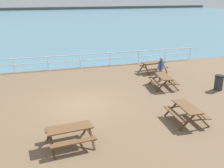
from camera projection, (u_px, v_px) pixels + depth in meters
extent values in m
cube|color=brown|center=(82.00, 107.00, 14.57)|extent=(30.00, 24.00, 0.20)
cube|color=teal|center=(41.00, 20.00, 62.45)|extent=(142.00, 90.00, 0.01)
cube|color=#4C4C47|center=(37.00, 10.00, 101.50)|extent=(142.00, 6.00, 1.80)
cube|color=white|center=(64.00, 56.00, 21.24)|extent=(23.00, 0.06, 0.06)
cube|color=white|center=(64.00, 62.00, 21.39)|extent=(23.00, 0.05, 0.05)
cylinder|color=white|center=(14.00, 66.00, 20.38)|extent=(0.07, 0.07, 1.05)
cylinder|color=white|center=(48.00, 63.00, 21.07)|extent=(0.07, 0.07, 1.05)
cylinder|color=white|center=(80.00, 61.00, 21.75)|extent=(0.07, 0.07, 1.05)
cylinder|color=white|center=(110.00, 59.00, 22.44)|extent=(0.07, 0.07, 1.05)
cylinder|color=white|center=(138.00, 57.00, 23.12)|extent=(0.07, 0.07, 1.05)
cylinder|color=white|center=(165.00, 55.00, 23.80)|extent=(0.07, 0.07, 1.05)
cylinder|color=white|center=(190.00, 54.00, 24.49)|extent=(0.07, 0.07, 1.05)
cube|color=brown|center=(154.00, 62.00, 20.46)|extent=(1.86, 0.86, 0.05)
cube|color=brown|center=(150.00, 64.00, 21.10)|extent=(1.82, 0.42, 0.04)
cube|color=brown|center=(158.00, 68.00, 20.01)|extent=(1.82, 0.42, 0.04)
cube|color=#50351E|center=(160.00, 65.00, 21.18)|extent=(0.15, 0.80, 0.79)
cube|color=#50351E|center=(165.00, 67.00, 20.52)|extent=(0.15, 0.80, 0.79)
cube|color=#50351E|center=(162.00, 66.00, 20.84)|extent=(0.20, 1.50, 0.04)
cube|color=#50351E|center=(142.00, 67.00, 20.64)|extent=(0.15, 0.80, 0.79)
cube|color=#50351E|center=(147.00, 69.00, 19.98)|extent=(0.15, 0.80, 0.79)
cube|color=#50351E|center=(145.00, 68.00, 20.29)|extent=(0.20, 1.50, 0.04)
cube|color=brown|center=(70.00, 128.00, 10.49)|extent=(1.86, 0.87, 0.05)
cube|color=brown|center=(66.00, 128.00, 11.13)|extent=(1.82, 0.44, 0.04)
cube|color=brown|center=(74.00, 142.00, 10.04)|extent=(1.82, 0.44, 0.04)
cube|color=#50351E|center=(86.00, 129.00, 11.21)|extent=(0.16, 0.80, 0.79)
cube|color=#50351E|center=(92.00, 137.00, 10.56)|extent=(0.16, 0.80, 0.79)
cube|color=#50351E|center=(89.00, 132.00, 10.87)|extent=(0.21, 1.50, 0.04)
cube|color=#50351E|center=(49.00, 136.00, 10.66)|extent=(0.16, 0.80, 0.79)
cube|color=#50351E|center=(52.00, 145.00, 10.00)|extent=(0.16, 0.80, 0.79)
cube|color=#50351E|center=(50.00, 139.00, 10.32)|extent=(0.21, 1.50, 0.04)
cube|color=brown|center=(187.00, 107.00, 12.46)|extent=(0.80, 1.83, 0.05)
cube|color=brown|center=(175.00, 114.00, 12.42)|extent=(0.36, 1.81, 0.04)
cube|color=brown|center=(198.00, 111.00, 12.69)|extent=(0.36, 1.81, 0.04)
cube|color=#50351E|center=(172.00, 108.00, 13.22)|extent=(0.80, 0.12, 0.79)
cube|color=#50351E|center=(186.00, 107.00, 13.38)|extent=(0.80, 0.12, 0.79)
cube|color=#50351E|center=(179.00, 107.00, 13.29)|extent=(1.50, 0.14, 0.04)
cube|color=#50351E|center=(187.00, 122.00, 11.78)|extent=(0.80, 0.12, 0.79)
cube|color=#50351E|center=(203.00, 120.00, 11.95)|extent=(0.80, 0.12, 0.79)
cube|color=#50351E|center=(195.00, 120.00, 11.85)|extent=(1.50, 0.14, 0.04)
cube|color=brown|center=(164.00, 76.00, 17.07)|extent=(0.94, 1.88, 0.05)
cube|color=brown|center=(154.00, 81.00, 17.08)|extent=(0.50, 1.82, 0.04)
cube|color=brown|center=(173.00, 80.00, 17.25)|extent=(0.50, 1.82, 0.04)
cube|color=#50351E|center=(154.00, 78.00, 17.87)|extent=(0.80, 0.19, 0.79)
cube|color=#50351E|center=(165.00, 78.00, 17.97)|extent=(0.80, 0.19, 0.79)
cube|color=#50351E|center=(160.00, 77.00, 17.90)|extent=(1.49, 0.26, 0.04)
cube|color=#50351E|center=(162.00, 86.00, 16.41)|extent=(0.80, 0.19, 0.79)
cube|color=#50351E|center=(173.00, 85.00, 16.51)|extent=(0.80, 0.19, 0.79)
cube|color=#50351E|center=(168.00, 85.00, 16.44)|extent=(1.49, 0.26, 0.04)
cylinder|color=slate|center=(161.00, 75.00, 18.43)|extent=(0.14, 0.14, 0.85)
cylinder|color=slate|center=(160.00, 76.00, 18.29)|extent=(0.14, 0.14, 0.85)
cube|color=#264C8C|center=(161.00, 65.00, 18.13)|extent=(0.40, 0.38, 0.58)
cylinder|color=#264C8C|center=(162.00, 64.00, 18.29)|extent=(0.09, 0.09, 0.52)
cylinder|color=#264C8C|center=(160.00, 65.00, 17.95)|extent=(0.09, 0.09, 0.52)
sphere|color=#9E7051|center=(161.00, 59.00, 18.00)|extent=(0.23, 0.23, 0.23)
cylinder|color=#2D2D33|center=(219.00, 83.00, 16.72)|extent=(0.52, 0.52, 0.85)
cylinder|color=black|center=(220.00, 76.00, 16.57)|extent=(0.55, 0.55, 0.10)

